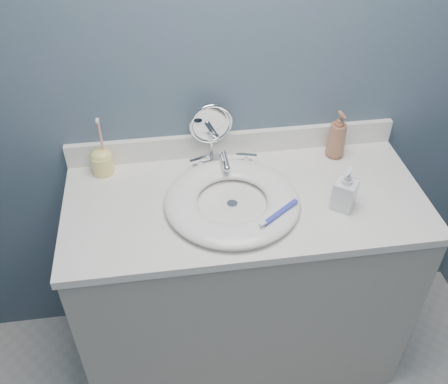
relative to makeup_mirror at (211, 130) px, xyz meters
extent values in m
cube|color=#48626C|center=(0.09, 0.04, 0.19)|extent=(2.20, 0.02, 2.40)
cube|color=#A6A198|center=(0.09, -0.24, -0.58)|extent=(1.20, 0.55, 0.85)
cube|color=white|center=(0.09, -0.24, -0.14)|extent=(1.22, 0.57, 0.03)
cube|color=white|center=(0.09, 0.03, -0.08)|extent=(1.22, 0.02, 0.09)
cylinder|color=silver|center=(0.04, -0.27, -0.12)|extent=(0.04, 0.04, 0.01)
cube|color=silver|center=(0.04, -0.06, -0.12)|extent=(0.22, 0.05, 0.01)
cylinder|color=silver|center=(0.04, -0.06, -0.09)|extent=(0.03, 0.03, 0.06)
cylinder|color=silver|center=(0.04, -0.10, -0.07)|extent=(0.02, 0.09, 0.02)
sphere|color=silver|center=(0.04, -0.15, -0.07)|extent=(0.03, 0.03, 0.03)
cylinder|color=silver|center=(-0.05, -0.06, -0.11)|extent=(0.02, 0.02, 0.03)
cube|color=silver|center=(-0.05, -0.06, -0.08)|extent=(0.08, 0.03, 0.01)
cylinder|color=silver|center=(0.12, -0.06, -0.11)|extent=(0.02, 0.02, 0.03)
cube|color=silver|center=(0.12, -0.06, -0.08)|extent=(0.08, 0.03, 0.01)
cylinder|color=silver|center=(0.00, 0.00, -0.12)|extent=(0.09, 0.09, 0.01)
cylinder|color=silver|center=(0.00, 0.00, -0.06)|extent=(0.01, 0.01, 0.12)
torus|color=silver|center=(0.00, 0.00, 0.03)|extent=(0.16, 0.03, 0.16)
cylinder|color=white|center=(0.00, 0.00, 0.03)|extent=(0.13, 0.02, 0.13)
imported|color=#9D6347|center=(0.46, -0.04, -0.03)|extent=(0.08, 0.08, 0.19)
imported|color=silver|center=(0.39, -0.32, -0.05)|extent=(0.10, 0.10, 0.15)
cylinder|color=#FFEB7F|center=(-0.39, -0.02, -0.09)|extent=(0.08, 0.08, 0.07)
ellipsoid|color=#FFEB7F|center=(-0.39, -0.02, -0.05)|extent=(0.08, 0.07, 0.05)
cylinder|color=#F89B8D|center=(-0.38, -0.02, 0.01)|extent=(0.01, 0.02, 0.15)
cube|color=white|center=(-0.38, -0.03, 0.09)|extent=(0.01, 0.02, 0.01)
cube|color=#353DBC|center=(0.17, -0.37, -0.08)|extent=(0.13, 0.10, 0.01)
cube|color=white|center=(0.10, -0.42, -0.08)|extent=(0.03, 0.02, 0.01)
camera|label=1|loc=(-0.17, -1.49, 0.98)|focal=40.00mm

